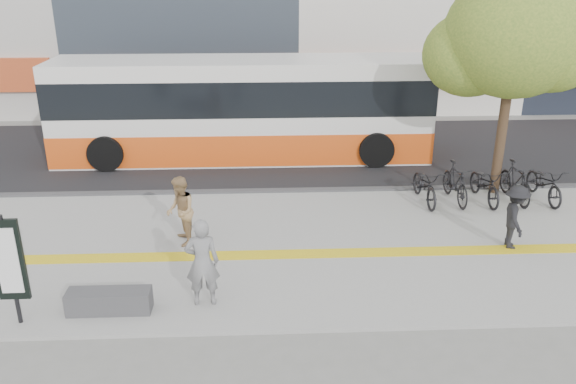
{
  "coord_description": "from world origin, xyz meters",
  "views": [
    {
      "loc": [
        0.4,
        -11.02,
        6.39
      ],
      "look_at": [
        1.0,
        2.0,
        1.24
      ],
      "focal_mm": 36.38,
      "sensor_mm": 36.0,
      "label": 1
    }
  ],
  "objects_px": {
    "street_tree": "(512,37)",
    "pedestrian_dark": "(515,217)",
    "pedestrian_tan": "(180,211)",
    "seated_woman": "(202,262)",
    "bench": "(109,301)",
    "bus": "(243,112)",
    "signboard": "(9,262)"
  },
  "relations": [
    {
      "from": "signboard",
      "to": "pedestrian_dark",
      "type": "bearing_deg",
      "value": 14.23
    },
    {
      "from": "street_tree",
      "to": "pedestrian_dark",
      "type": "distance_m",
      "value": 5.27
    },
    {
      "from": "pedestrian_dark",
      "to": "bus",
      "type": "bearing_deg",
      "value": 51.34
    },
    {
      "from": "signboard",
      "to": "bus",
      "type": "bearing_deg",
      "value": 68.51
    },
    {
      "from": "signboard",
      "to": "street_tree",
      "type": "relative_size",
      "value": 0.35
    },
    {
      "from": "bench",
      "to": "pedestrian_tan",
      "type": "xyz_separation_m",
      "value": [
        1.04,
        2.9,
        0.61
      ]
    },
    {
      "from": "signboard",
      "to": "seated_woman",
      "type": "distance_m",
      "value": 3.46
    },
    {
      "from": "bench",
      "to": "bus",
      "type": "relative_size",
      "value": 0.13
    },
    {
      "from": "pedestrian_tan",
      "to": "pedestrian_dark",
      "type": "bearing_deg",
      "value": 72.42
    },
    {
      "from": "signboard",
      "to": "bench",
      "type": "bearing_deg",
      "value": 10.81
    },
    {
      "from": "bench",
      "to": "signboard",
      "type": "xyz_separation_m",
      "value": [
        -1.6,
        -0.31,
        1.06
      ]
    },
    {
      "from": "bench",
      "to": "seated_woman",
      "type": "relative_size",
      "value": 0.88
    },
    {
      "from": "signboard",
      "to": "pedestrian_tan",
      "type": "distance_m",
      "value": 4.18
    },
    {
      "from": "street_tree",
      "to": "bench",
      "type": "bearing_deg",
      "value": -148.38
    },
    {
      "from": "street_tree",
      "to": "pedestrian_dark",
      "type": "height_order",
      "value": "street_tree"
    },
    {
      "from": "bus",
      "to": "pedestrian_tan",
      "type": "relative_size",
      "value": 7.51
    },
    {
      "from": "bus",
      "to": "pedestrian_dark",
      "type": "xyz_separation_m",
      "value": [
        6.52,
        -7.35,
        -0.78
      ]
    },
    {
      "from": "bench",
      "to": "bus",
      "type": "xyz_separation_m",
      "value": [
        2.34,
        9.7,
        1.33
      ]
    },
    {
      "from": "signboard",
      "to": "bus",
      "type": "distance_m",
      "value": 10.76
    },
    {
      "from": "seated_woman",
      "to": "pedestrian_tan",
      "type": "relative_size",
      "value": 1.08
    },
    {
      "from": "street_tree",
      "to": "bus",
      "type": "distance_m",
      "value": 8.78
    },
    {
      "from": "bench",
      "to": "bus",
      "type": "distance_m",
      "value": 10.07
    },
    {
      "from": "bus",
      "to": "seated_woman",
      "type": "xyz_separation_m",
      "value": [
        -0.54,
        -9.49,
        -0.65
      ]
    },
    {
      "from": "pedestrian_tan",
      "to": "pedestrian_dark",
      "type": "distance_m",
      "value": 7.84
    },
    {
      "from": "signboard",
      "to": "street_tree",
      "type": "height_order",
      "value": "street_tree"
    },
    {
      "from": "pedestrian_dark",
      "to": "signboard",
      "type": "bearing_deg",
      "value": 114.0
    },
    {
      "from": "seated_woman",
      "to": "pedestrian_dark",
      "type": "relative_size",
      "value": 1.17
    },
    {
      "from": "signboard",
      "to": "street_tree",
      "type": "distance_m",
      "value": 13.4
    },
    {
      "from": "bus",
      "to": "pedestrian_tan",
      "type": "bearing_deg",
      "value": -100.8
    },
    {
      "from": "bus",
      "to": "street_tree",
      "type": "bearing_deg",
      "value": -26.31
    },
    {
      "from": "bench",
      "to": "street_tree",
      "type": "xyz_separation_m",
      "value": [
        9.78,
        6.02,
        4.21
      ]
    },
    {
      "from": "pedestrian_dark",
      "to": "pedestrian_tan",
      "type": "bearing_deg",
      "value": 95.75
    }
  ]
}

